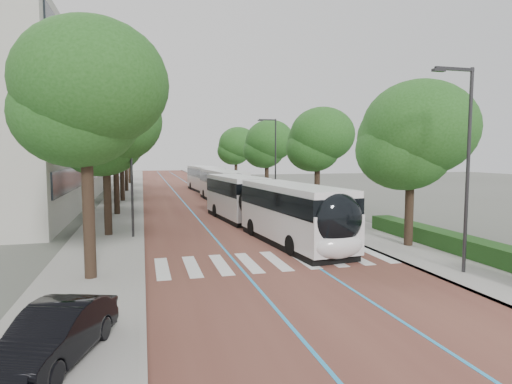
% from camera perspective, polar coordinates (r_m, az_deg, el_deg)
% --- Properties ---
extents(ground, '(160.00, 160.00, 0.00)m').
position_cam_1_polar(ground, '(18.52, 2.98, -9.98)').
color(ground, '#51544C').
rests_on(ground, ground).
extents(road, '(11.00, 140.00, 0.02)m').
position_cam_1_polar(road, '(57.48, -9.35, 0.24)').
color(road, brown).
rests_on(road, ground).
extents(sidewalk_left, '(4.00, 140.00, 0.12)m').
position_cam_1_polar(sidewalk_left, '(57.25, -16.84, 0.12)').
color(sidewalk_left, gray).
rests_on(sidewalk_left, ground).
extents(sidewalk_right, '(4.00, 140.00, 0.12)m').
position_cam_1_polar(sidewalk_right, '(58.67, -2.04, 0.45)').
color(sidewalk_right, gray).
rests_on(sidewalk_right, ground).
extents(kerb_left, '(0.20, 140.00, 0.14)m').
position_cam_1_polar(kerb_left, '(57.21, -14.94, 0.16)').
color(kerb_left, gray).
rests_on(kerb_left, ground).
extents(kerb_right, '(0.20, 140.00, 0.14)m').
position_cam_1_polar(kerb_right, '(58.28, -3.86, 0.41)').
color(kerb_right, gray).
rests_on(kerb_right, ground).
extents(zebra_crossing, '(10.55, 3.60, 0.01)m').
position_cam_1_polar(zebra_crossing, '(19.49, 2.63, -9.14)').
color(zebra_crossing, silver).
rests_on(zebra_crossing, ground).
extents(lane_line_left, '(0.12, 126.00, 0.01)m').
position_cam_1_polar(lane_line_left, '(57.35, -10.94, 0.21)').
color(lane_line_left, '#2993D1').
rests_on(lane_line_left, road).
extents(lane_line_right, '(0.12, 126.00, 0.01)m').
position_cam_1_polar(lane_line_right, '(57.65, -7.77, 0.29)').
color(lane_line_right, '#2993D1').
rests_on(lane_line_right, road).
extents(hedge, '(1.20, 14.00, 0.80)m').
position_cam_1_polar(hedge, '(22.83, 25.42, -6.25)').
color(hedge, '#204618').
rests_on(hedge, sidewalk_right).
extents(streetlight_near, '(1.82, 0.20, 8.00)m').
position_cam_1_polar(streetlight_near, '(18.53, 26.06, 4.59)').
color(streetlight_near, '#2C2C2F').
rests_on(streetlight_near, sidewalk_right).
extents(streetlight_far, '(1.82, 0.20, 8.00)m').
position_cam_1_polar(streetlight_far, '(40.85, 2.38, 5.10)').
color(streetlight_far, '#2C2C2F').
rests_on(streetlight_far, sidewalk_right).
extents(lamp_post_left, '(0.14, 0.14, 8.00)m').
position_cam_1_polar(lamp_post_left, '(25.03, -16.28, 3.30)').
color(lamp_post_left, '#2C2C2F').
rests_on(lamp_post_left, sidewalk_left).
extents(trees_left, '(6.47, 60.99, 9.88)m').
position_cam_1_polar(trees_left, '(45.27, -17.56, 7.32)').
color(trees_left, black).
rests_on(trees_left, ground).
extents(trees_right, '(5.68, 47.64, 8.11)m').
position_cam_1_polar(trees_right, '(41.31, 3.77, 6.22)').
color(trees_right, black).
rests_on(trees_right, ground).
extents(lead_bus, '(4.38, 18.55, 3.20)m').
position_cam_1_polar(lead_bus, '(26.24, 1.27, -1.88)').
color(lead_bus, black).
rests_on(lead_bus, ground).
extents(bus_queued_0, '(2.99, 12.48, 3.20)m').
position_cam_1_polar(bus_queued_0, '(42.32, -4.38, 0.76)').
color(bus_queued_0, silver).
rests_on(bus_queued_0, ground).
extents(bus_queued_1, '(3.34, 12.54, 3.20)m').
position_cam_1_polar(bus_queued_1, '(54.59, -6.70, 1.71)').
color(bus_queued_1, silver).
rests_on(bus_queued_1, ground).
extents(parked_car, '(2.56, 4.14, 1.29)m').
position_cam_1_polar(parked_car, '(11.13, -25.18, -16.75)').
color(parked_car, black).
rests_on(parked_car, sidewalk_left).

